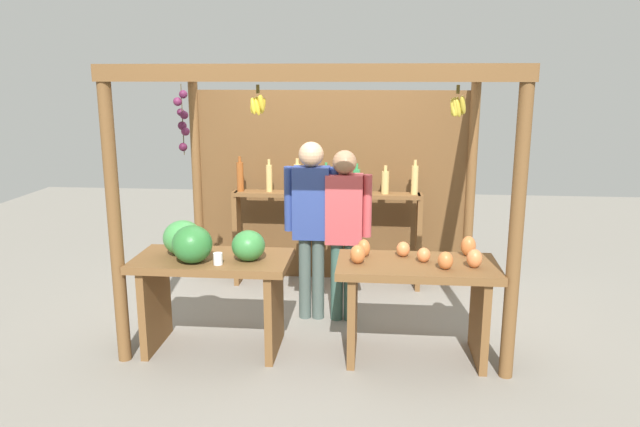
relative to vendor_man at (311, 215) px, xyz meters
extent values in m
plane|color=gray|center=(0.09, 0.08, -0.97)|extent=(12.00, 12.00, 0.00)
cylinder|color=brown|center=(-1.36, -0.97, 0.16)|extent=(0.10, 0.10, 2.24)
cylinder|color=brown|center=(1.54, -0.97, 0.16)|extent=(0.10, 0.10, 2.24)
cylinder|color=brown|center=(-1.36, 1.12, 0.16)|extent=(0.10, 0.10, 2.24)
cylinder|color=brown|center=(1.54, 1.12, 0.16)|extent=(0.10, 0.10, 2.24)
cube|color=brown|center=(0.09, -0.97, 1.22)|extent=(3.01, 0.12, 0.12)
cube|color=brown|center=(-1.36, 0.08, 1.22)|extent=(0.12, 2.19, 0.12)
cube|color=brown|center=(1.54, 0.08, 1.22)|extent=(0.12, 2.19, 0.12)
cube|color=brown|center=(0.09, 1.14, 0.04)|extent=(2.91, 0.04, 2.02)
cylinder|color=brown|center=(1.11, -0.87, 1.11)|extent=(0.02, 0.02, 0.06)
ellipsoid|color=gold|center=(1.14, -0.88, 1.00)|extent=(0.04, 0.06, 0.14)
ellipsoid|color=gold|center=(1.13, -0.85, 1.00)|extent=(0.05, 0.05, 0.14)
ellipsoid|color=gold|center=(1.12, -0.84, 0.98)|extent=(0.07, 0.05, 0.14)
ellipsoid|color=gold|center=(1.09, -0.85, 0.99)|extent=(0.07, 0.05, 0.14)
ellipsoid|color=gold|center=(1.08, -0.87, 0.99)|extent=(0.04, 0.06, 0.14)
ellipsoid|color=gold|center=(1.08, -0.89, 0.99)|extent=(0.06, 0.08, 0.14)
ellipsoid|color=gold|center=(1.09, -0.89, 0.99)|extent=(0.05, 0.05, 0.14)
ellipsoid|color=gold|center=(1.11, -0.90, 0.98)|extent=(0.06, 0.04, 0.14)
ellipsoid|color=gold|center=(1.14, -0.90, 1.00)|extent=(0.07, 0.07, 0.14)
cylinder|color=brown|center=(-0.27, -0.91, 1.11)|extent=(0.02, 0.02, 0.06)
ellipsoid|color=gold|center=(-0.25, -0.91, 1.02)|extent=(0.04, 0.08, 0.12)
ellipsoid|color=gold|center=(-0.25, -0.88, 0.99)|extent=(0.06, 0.06, 0.13)
ellipsoid|color=gold|center=(-0.28, -0.88, 1.00)|extent=(0.08, 0.04, 0.12)
ellipsoid|color=gold|center=(-0.30, -0.89, 1.00)|extent=(0.05, 0.06, 0.13)
ellipsoid|color=gold|center=(-0.31, -0.91, 1.00)|extent=(0.04, 0.07, 0.12)
ellipsoid|color=gold|center=(-0.30, -0.94, 0.99)|extent=(0.06, 0.05, 0.13)
ellipsoid|color=gold|center=(-0.28, -0.94, 0.98)|extent=(0.06, 0.04, 0.12)
ellipsoid|color=gold|center=(-0.25, -0.94, 1.01)|extent=(0.06, 0.06, 0.13)
cylinder|color=#4C422D|center=(-0.95, -0.54, 0.86)|extent=(0.01, 0.01, 0.55)
sphere|color=#511938|center=(-0.94, -0.53, 1.06)|extent=(0.06, 0.06, 0.06)
sphere|color=#601E42|center=(-0.98, -0.54, 1.00)|extent=(0.07, 0.07, 0.07)
sphere|color=#511938|center=(-0.97, -0.51, 0.92)|extent=(0.06, 0.06, 0.06)
sphere|color=#511938|center=(-0.92, -0.56, 0.90)|extent=(0.06, 0.06, 0.06)
sphere|color=#511938|center=(-0.96, -0.53, 0.82)|extent=(0.07, 0.07, 0.07)
sphere|color=#601E42|center=(-0.93, -0.54, 0.77)|extent=(0.07, 0.07, 0.07)
sphere|color=#47142D|center=(-0.95, -0.54, 0.65)|extent=(0.07, 0.07, 0.07)
cube|color=brown|center=(-0.71, -0.71, -0.22)|extent=(1.22, 0.64, 0.06)
cube|color=brown|center=(-1.20, -0.71, -0.61)|extent=(0.06, 0.58, 0.71)
cube|color=brown|center=(-0.22, -0.71, -0.61)|extent=(0.06, 0.58, 0.71)
ellipsoid|color=#38843D|center=(-0.41, -0.76, -0.08)|extent=(0.30, 0.30, 0.24)
ellipsoid|color=#2D7533|center=(-0.82, -0.85, -0.05)|extent=(0.43, 0.43, 0.29)
ellipsoid|color=#429347|center=(-0.96, -0.66, -0.06)|extent=(0.42, 0.42, 0.28)
cylinder|color=white|center=(-0.61, -0.89, -0.15)|extent=(0.07, 0.07, 0.09)
cube|color=brown|center=(0.89, -0.71, -0.22)|extent=(1.22, 0.64, 0.06)
cube|color=brown|center=(0.40, -0.71, -0.61)|extent=(0.06, 0.58, 0.71)
cube|color=brown|center=(1.38, -0.71, -0.61)|extent=(0.06, 0.58, 0.71)
ellipsoid|color=#CC7038|center=(0.43, -0.76, -0.12)|extent=(0.12, 0.12, 0.14)
ellipsoid|color=#E07F47|center=(1.30, -0.78, -0.12)|extent=(0.16, 0.16, 0.14)
ellipsoid|color=#CC7038|center=(1.30, -0.48, -0.11)|extent=(0.15, 0.15, 0.16)
ellipsoid|color=#E07F47|center=(0.94, -0.68, -0.14)|extent=(0.14, 0.14, 0.11)
ellipsoid|color=#E07F47|center=(0.79, -0.54, -0.13)|extent=(0.14, 0.14, 0.12)
ellipsoid|color=#CC7038|center=(1.08, -0.84, -0.13)|extent=(0.12, 0.12, 0.13)
ellipsoid|color=#CC7038|center=(0.48, -0.58, -0.12)|extent=(0.14, 0.14, 0.14)
cube|color=brown|center=(-0.88, 0.86, -0.47)|extent=(0.05, 0.20, 1.00)
cube|color=brown|center=(1.01, 0.86, -0.47)|extent=(0.05, 0.20, 1.00)
cube|color=brown|center=(0.06, 0.86, 0.01)|extent=(1.89, 0.22, 0.04)
cylinder|color=#994C1E|center=(-0.83, 0.86, 0.18)|extent=(0.07, 0.07, 0.30)
cylinder|color=#994C1E|center=(-0.83, 0.86, 0.36)|extent=(0.03, 0.03, 0.06)
cylinder|color=#D8B266|center=(-0.53, 0.86, 0.17)|extent=(0.06, 0.06, 0.28)
cylinder|color=#D8B266|center=(-0.53, 0.86, 0.34)|extent=(0.03, 0.03, 0.06)
cylinder|color=#D8B266|center=(-0.24, 0.86, 0.18)|extent=(0.07, 0.07, 0.29)
cylinder|color=#D8B266|center=(-0.24, 0.86, 0.35)|extent=(0.03, 0.03, 0.06)
cylinder|color=#338C4C|center=(0.06, 0.86, 0.16)|extent=(0.06, 0.06, 0.25)
cylinder|color=#338C4C|center=(0.06, 0.86, 0.31)|extent=(0.03, 0.03, 0.06)
cylinder|color=#338C4C|center=(0.37, 0.86, 0.16)|extent=(0.07, 0.07, 0.24)
cylinder|color=#338C4C|center=(0.37, 0.86, 0.31)|extent=(0.03, 0.03, 0.06)
cylinder|color=#D8B266|center=(0.66, 0.86, 0.15)|extent=(0.08, 0.08, 0.23)
cylinder|color=#D8B266|center=(0.66, 0.86, 0.29)|extent=(0.03, 0.03, 0.06)
cylinder|color=#D8B266|center=(0.95, 0.86, 0.18)|extent=(0.07, 0.07, 0.29)
cylinder|color=#D8B266|center=(0.95, 0.86, 0.35)|extent=(0.03, 0.03, 0.06)
cylinder|color=#495A54|center=(-0.06, 0.00, -0.59)|extent=(0.11, 0.11, 0.76)
cylinder|color=#495A54|center=(0.06, 0.00, -0.59)|extent=(0.11, 0.11, 0.76)
cube|color=#2D428C|center=(0.00, 0.00, 0.11)|extent=(0.32, 0.19, 0.64)
cylinder|color=#2D428C|center=(-0.20, 0.00, 0.14)|extent=(0.08, 0.08, 0.57)
cylinder|color=#2D428C|center=(0.20, 0.00, 0.14)|extent=(0.08, 0.08, 0.57)
sphere|color=tan|center=(0.00, 0.00, 0.54)|extent=(0.22, 0.22, 0.22)
cylinder|color=#3B5F52|center=(0.23, -0.02, -0.60)|extent=(0.11, 0.11, 0.72)
cylinder|color=#3B5F52|center=(0.35, -0.02, -0.60)|extent=(0.11, 0.11, 0.72)
cube|color=#BF474C|center=(0.29, -0.02, 0.06)|extent=(0.32, 0.19, 0.61)
cylinder|color=#BF474C|center=(0.09, -0.02, 0.09)|extent=(0.08, 0.08, 0.55)
cylinder|color=#BF474C|center=(0.49, -0.02, 0.09)|extent=(0.08, 0.08, 0.55)
sphere|color=#997051|center=(0.29, -0.02, 0.47)|extent=(0.21, 0.21, 0.21)
camera|label=1|loc=(0.56, -5.13, 1.20)|focal=33.74mm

